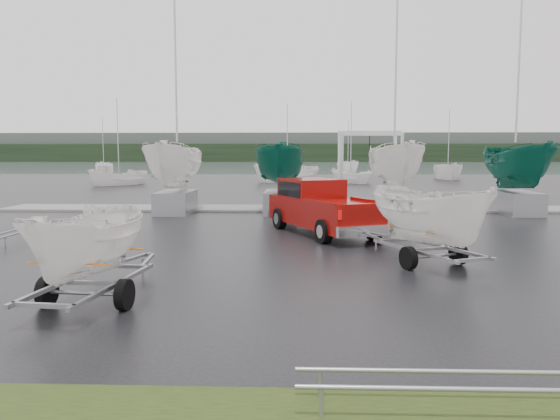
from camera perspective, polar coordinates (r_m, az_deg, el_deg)
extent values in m
plane|color=black|center=(15.98, 0.07, -4.79)|extent=(120.00, 120.00, 0.00)
plane|color=slate|center=(115.73, 1.79, 4.51)|extent=(300.00, 300.00, 0.00)
cube|color=gray|center=(28.84, 0.97, 0.15)|extent=(30.00, 3.00, 0.12)
cube|color=black|center=(185.69, 1.90, 6.00)|extent=(300.00, 8.00, 6.00)
cube|color=#4C5651|center=(193.70, 1.91, 6.59)|extent=(300.00, 6.00, 10.00)
cube|color=maroon|center=(20.17, 4.57, -0.23)|extent=(4.27, 6.18, 0.96)
cube|color=maroon|center=(21.05, 3.28, 2.11)|extent=(2.66, 2.89, 0.86)
cube|color=black|center=(21.04, 3.28, 2.25)|extent=(2.59, 2.67, 0.56)
cube|color=silver|center=(17.62, 8.96, -2.18)|extent=(1.93, 1.01, 0.35)
cylinder|color=black|center=(21.55, -0.03, -0.89)|extent=(0.61, 0.86, 0.81)
cylinder|color=black|center=(22.35, 4.53, -0.67)|extent=(0.61, 0.86, 0.81)
cylinder|color=black|center=(18.09, 4.60, -2.24)|extent=(0.61, 0.86, 0.81)
cylinder|color=black|center=(19.03, 9.77, -1.90)|extent=(0.61, 0.86, 0.81)
cube|color=gray|center=(14.70, 13.62, -4.13)|extent=(1.56, 3.31, 0.08)
cube|color=gray|center=(15.36, 16.95, -3.78)|extent=(1.56, 3.31, 0.08)
cylinder|color=gray|center=(14.89, 15.78, -4.64)|extent=(1.49, 0.73, 0.08)
cylinder|color=black|center=(14.42, 13.27, -4.92)|extent=(0.41, 0.62, 0.60)
cylinder|color=black|center=(15.40, 18.13, -4.37)|extent=(0.41, 0.62, 0.60)
imported|color=white|center=(14.81, 15.56, 4.72)|extent=(2.24, 2.26, 4.45)
cube|color=orange|center=(15.57, 13.58, -1.51)|extent=(1.43, 0.68, 0.03)
cube|color=orange|center=(14.32, 17.34, -2.27)|extent=(1.43, 0.68, 0.03)
cube|color=gray|center=(11.66, -21.64, -7.01)|extent=(0.48, 3.59, 0.08)
cube|color=gray|center=(11.16, -16.71, -7.42)|extent=(0.48, 3.59, 0.08)
cylinder|color=gray|center=(11.27, -19.68, -8.18)|extent=(1.60, 0.26, 0.08)
cylinder|color=black|center=(11.66, -23.18, -7.84)|extent=(0.25, 0.62, 0.60)
cylinder|color=black|center=(10.92, -15.93, -8.50)|extent=(0.25, 0.62, 0.60)
imported|color=white|center=(11.13, -19.58, 2.68)|extent=(1.60, 1.64, 3.85)
cube|color=orange|center=(11.99, -17.55, -3.84)|extent=(1.55, 0.22, 0.03)
cube|color=orange|center=(10.60, -21.35, -5.24)|extent=(1.55, 0.22, 0.03)
cylinder|color=silver|center=(27.99, 6.45, 3.93)|extent=(0.16, 0.58, 3.99)
cylinder|color=silver|center=(29.58, 6.22, 4.05)|extent=(0.16, 0.58, 3.99)
cylinder|color=silver|center=(28.37, 12.52, 3.86)|extent=(0.16, 0.58, 3.99)
cylinder|color=silver|center=(29.95, 11.96, 3.97)|extent=(0.16, 0.58, 3.99)
cube|color=silver|center=(28.93, 9.37, 7.92)|extent=(3.30, 0.25, 0.25)
cube|color=gray|center=(27.49, -10.81, 0.80)|extent=(1.60, 3.20, 1.10)
imported|color=white|center=(27.41, -10.97, 8.55)|extent=(2.38, 2.44, 6.32)
cylinder|color=#B2B2B7|center=(28.16, -10.85, 14.18)|extent=(0.10, 0.10, 7.00)
cube|color=gray|center=(27.01, 0.10, 0.82)|extent=(1.60, 3.20, 1.10)
imported|color=#0C5542|center=(26.93, 0.11, 8.52)|extent=(2.31, 2.38, 6.15)
cube|color=gray|center=(27.20, 11.90, 0.72)|extent=(1.60, 3.20, 1.10)
imported|color=white|center=(27.12, 12.07, 8.54)|extent=(2.37, 2.44, 6.31)
cylinder|color=#B2B2B7|center=(27.88, 12.02, 14.23)|extent=(0.10, 0.10, 7.00)
cube|color=gray|center=(29.11, 23.50, 0.69)|extent=(1.60, 3.20, 1.10)
imported|color=#0C5542|center=(29.04, 23.81, 7.91)|extent=(2.34, 2.41, 6.23)
cylinder|color=#B2B2B7|center=(29.75, 23.68, 13.27)|extent=(0.10, 0.10, 7.00)
cylinder|color=gray|center=(19.28, -26.81, -2.52)|extent=(0.06, 6.50, 0.06)
imported|color=white|center=(52.76, -16.44, 2.51)|extent=(3.35, 3.36, 6.26)
cylinder|color=#B2B2B7|center=(52.69, -16.57, 6.85)|extent=(0.08, 0.08, 8.00)
imported|color=white|center=(56.42, 0.77, 2.96)|extent=(4.03, 4.01, 7.68)
cylinder|color=#B2B2B7|center=(56.35, 0.78, 7.03)|extent=(0.08, 0.08, 8.00)
imported|color=white|center=(54.73, 7.37, 2.82)|extent=(3.07, 3.08, 5.83)
cylinder|color=#B2B2B7|center=(54.65, 7.43, 7.01)|extent=(0.08, 0.08, 8.00)
imported|color=white|center=(65.33, 17.10, 3.11)|extent=(3.20, 3.27, 7.71)
cylinder|color=#B2B2B7|center=(65.27, 17.21, 6.62)|extent=(0.08, 0.08, 8.00)
imported|color=white|center=(82.71, -17.91, 3.64)|extent=(3.43, 3.46, 6.91)
cylinder|color=#B2B2B7|center=(82.66, -18.00, 6.41)|extent=(0.08, 0.08, 8.00)
imported|color=white|center=(84.56, 7.09, 3.93)|extent=(3.17, 3.24, 7.71)
cylinder|color=#B2B2B7|center=(84.51, 7.13, 6.64)|extent=(0.08, 0.08, 8.00)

